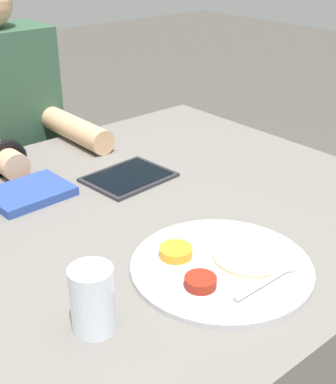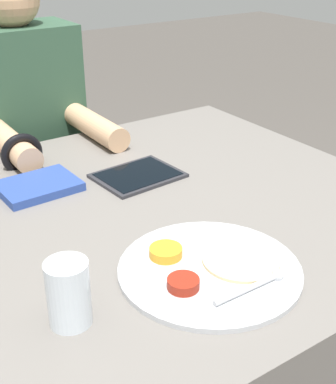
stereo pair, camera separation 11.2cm
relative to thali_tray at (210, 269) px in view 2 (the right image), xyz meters
The scene contains 6 objects.
dining_table 0.47m from the thali_tray, 77.99° to the left, with size 1.11×1.02×0.73m.
thali_tray is the anchor object (origin of this frame).
red_notebook 0.51m from the thali_tray, 104.55° to the left, with size 0.18×0.15×0.02m.
tablet_device 0.43m from the thali_tray, 76.08° to the left, with size 0.21×0.17×0.01m.
person_diner 0.97m from the thali_tray, 88.85° to the left, with size 0.35×0.49×1.19m.
drinking_glass 0.27m from the thali_tray, behind, with size 0.07×0.07×0.11m.
Camera 2 is at (-0.57, -0.89, 1.29)m, focal length 50.00 mm.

